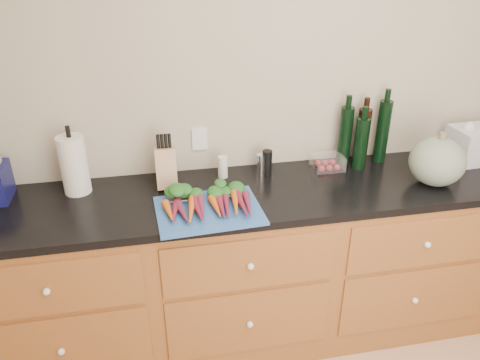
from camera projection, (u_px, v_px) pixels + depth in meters
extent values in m
cube|color=#B8AE98|center=(307.00, 98.00, 2.54)|extent=(4.10, 0.05, 2.60)
cube|color=brown|center=(316.00, 260.00, 2.65)|extent=(3.60, 0.60, 0.90)
cube|color=brown|center=(47.00, 289.00, 2.02)|extent=(0.82, 0.01, 0.28)
sphere|color=white|center=(47.00, 292.00, 2.01)|extent=(0.03, 0.03, 0.03)
cube|color=brown|center=(62.00, 349.00, 2.19)|extent=(0.82, 0.01, 0.38)
sphere|color=white|center=(61.00, 352.00, 2.18)|extent=(0.03, 0.03, 0.03)
cube|color=brown|center=(250.00, 264.00, 2.18)|extent=(0.82, 0.01, 0.28)
sphere|color=white|center=(251.00, 267.00, 2.16)|extent=(0.03, 0.03, 0.03)
cube|color=brown|center=(249.00, 322.00, 2.34)|extent=(0.82, 0.01, 0.38)
sphere|color=white|center=(250.00, 324.00, 2.33)|extent=(0.03, 0.03, 0.03)
cube|color=brown|center=(426.00, 243.00, 2.33)|extent=(0.82, 0.01, 0.28)
sphere|color=white|center=(428.00, 245.00, 2.32)|extent=(0.03, 0.03, 0.03)
cube|color=brown|center=(414.00, 299.00, 2.50)|extent=(0.82, 0.01, 0.38)
sphere|color=white|center=(415.00, 301.00, 2.48)|extent=(0.03, 0.03, 0.03)
cube|color=black|center=(322.00, 187.00, 2.43)|extent=(3.64, 0.62, 0.04)
cube|color=#2B5EAA|center=(209.00, 211.00, 2.17)|extent=(0.50, 0.39, 0.01)
cone|color=orange|center=(169.00, 212.00, 2.11)|extent=(0.04, 0.19, 0.04)
cone|color=maroon|center=(176.00, 211.00, 2.12)|extent=(0.04, 0.19, 0.04)
cone|color=maroon|center=(183.00, 210.00, 2.12)|extent=(0.04, 0.19, 0.04)
cone|color=orange|center=(190.00, 210.00, 2.13)|extent=(0.04, 0.19, 0.04)
cone|color=maroon|center=(196.00, 209.00, 2.13)|extent=(0.04, 0.19, 0.04)
cone|color=maroon|center=(203.00, 208.00, 2.14)|extent=(0.04, 0.19, 0.04)
ellipsoid|color=#18481C|center=(183.00, 193.00, 2.25)|extent=(0.19, 0.11, 0.06)
cone|color=orange|center=(215.00, 207.00, 2.15)|extent=(0.04, 0.19, 0.04)
cone|color=maroon|center=(222.00, 206.00, 2.15)|extent=(0.04, 0.19, 0.04)
cone|color=maroon|center=(228.00, 206.00, 2.16)|extent=(0.04, 0.19, 0.04)
cone|color=orange|center=(235.00, 205.00, 2.17)|extent=(0.04, 0.19, 0.04)
cone|color=maroon|center=(241.00, 204.00, 2.17)|extent=(0.04, 0.19, 0.04)
cone|color=maroon|center=(248.00, 204.00, 2.18)|extent=(0.04, 0.19, 0.04)
ellipsoid|color=#18481C|center=(226.00, 189.00, 2.28)|extent=(0.19, 0.11, 0.06)
ellipsoid|color=slate|center=(437.00, 161.00, 2.37)|extent=(0.28, 0.28, 0.25)
cylinder|color=silver|center=(74.00, 165.00, 2.28)|extent=(0.13, 0.13, 0.30)
cube|color=tan|center=(166.00, 168.00, 2.36)|extent=(0.10, 0.10, 0.20)
cylinder|color=silver|center=(223.00, 167.00, 2.47)|extent=(0.05, 0.05, 0.12)
cylinder|color=black|center=(267.00, 162.00, 2.50)|extent=(0.05, 0.05, 0.13)
cylinder|color=white|center=(261.00, 164.00, 2.50)|extent=(0.05, 0.05, 0.11)
cube|color=white|center=(328.00, 162.00, 2.57)|extent=(0.16, 0.13, 0.08)
cylinder|color=black|center=(345.00, 136.00, 2.57)|extent=(0.07, 0.07, 0.33)
cylinder|color=black|center=(363.00, 136.00, 2.60)|extent=(0.07, 0.07, 0.31)
cylinder|color=black|center=(382.00, 131.00, 2.60)|extent=(0.07, 0.07, 0.35)
cylinder|color=black|center=(361.00, 143.00, 2.53)|extent=(0.07, 0.07, 0.29)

